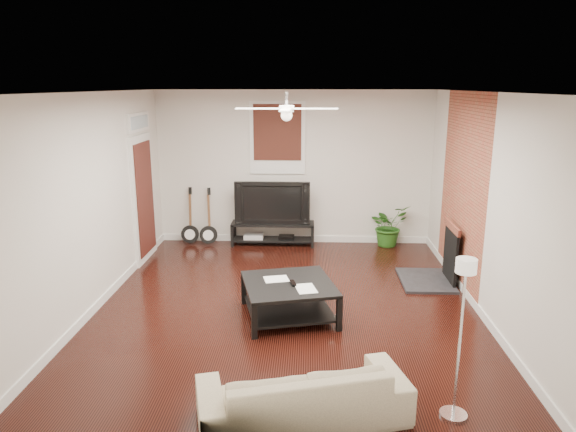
% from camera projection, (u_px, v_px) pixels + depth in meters
% --- Properties ---
extents(room, '(5.01, 6.01, 2.81)m').
position_uv_depth(room, '(287.00, 205.00, 6.68)').
color(room, black).
rests_on(room, ground).
extents(brick_accent, '(0.02, 2.20, 2.80)m').
position_uv_depth(brick_accent, '(462.00, 191.00, 7.54)').
color(brick_accent, '#A64935').
rests_on(brick_accent, floor).
extents(fireplace, '(0.80, 1.10, 0.92)m').
position_uv_depth(fireplace, '(438.00, 253.00, 7.79)').
color(fireplace, black).
rests_on(fireplace, floor).
extents(window_back, '(1.00, 0.06, 1.30)m').
position_uv_depth(window_back, '(277.00, 138.00, 9.43)').
color(window_back, '#34170E').
rests_on(window_back, wall_back).
extents(door_left, '(0.08, 1.00, 2.50)m').
position_uv_depth(door_left, '(143.00, 186.00, 8.66)').
color(door_left, white).
rests_on(door_left, wall_left).
extents(tv_stand, '(1.51, 0.40, 0.42)m').
position_uv_depth(tv_stand, '(273.00, 234.00, 9.68)').
color(tv_stand, black).
rests_on(tv_stand, floor).
extents(tv, '(1.36, 0.18, 0.78)m').
position_uv_depth(tv, '(273.00, 202.00, 9.55)').
color(tv, black).
rests_on(tv, tv_stand).
extents(coffee_table, '(1.32, 1.32, 0.46)m').
position_uv_depth(coffee_table, '(289.00, 299.00, 6.67)').
color(coffee_table, black).
rests_on(coffee_table, floor).
extents(sofa, '(1.95, 1.17, 0.53)m').
position_uv_depth(sofa, '(303.00, 392.00, 4.60)').
color(sofa, tan).
rests_on(sofa, floor).
extents(floor_lamp, '(0.30, 0.30, 1.49)m').
position_uv_depth(floor_lamp, '(460.00, 340.00, 4.52)').
color(floor_lamp, white).
rests_on(floor_lamp, floor).
extents(potted_plant, '(0.90, 0.88, 0.76)m').
position_uv_depth(potted_plant, '(388.00, 225.00, 9.59)').
color(potted_plant, '#265D1A').
rests_on(potted_plant, floor).
extents(guitar_left, '(0.35, 0.27, 1.06)m').
position_uv_depth(guitar_left, '(189.00, 216.00, 9.63)').
color(guitar_left, black).
rests_on(guitar_left, floor).
extents(guitar_right, '(0.37, 0.30, 1.06)m').
position_uv_depth(guitar_right, '(208.00, 217.00, 9.59)').
color(guitar_right, black).
rests_on(guitar_right, floor).
extents(ceiling_fan, '(1.24, 1.24, 0.32)m').
position_uv_depth(ceiling_fan, '(287.00, 109.00, 6.38)').
color(ceiling_fan, white).
rests_on(ceiling_fan, ceiling).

